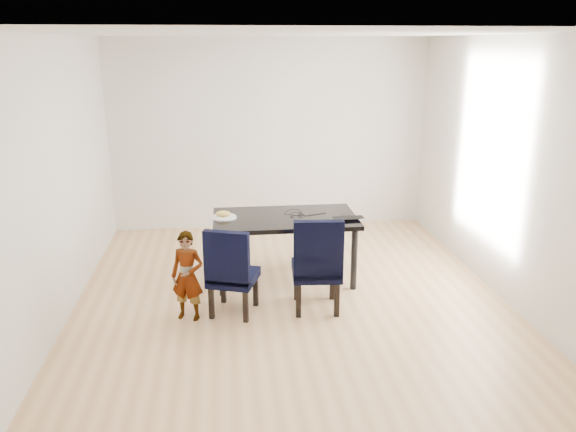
{
  "coord_description": "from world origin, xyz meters",
  "views": [
    {
      "loc": [
        -0.66,
        -5.47,
        2.62
      ],
      "look_at": [
        0.0,
        0.2,
        0.85
      ],
      "focal_mm": 35.0,
      "sensor_mm": 36.0,
      "label": 1
    }
  ],
  "objects": [
    {
      "name": "chair_right",
      "position": [
        0.23,
        -0.28,
        0.5
      ],
      "size": [
        0.52,
        0.54,
        1.0
      ],
      "primitive_type": "cube",
      "rotation": [
        0.0,
        0.0,
        -0.08
      ],
      "color": "black",
      "rests_on": "floor"
    },
    {
      "name": "wall_right",
      "position": [
        2.25,
        0.0,
        1.35
      ],
      "size": [
        0.01,
        5.0,
        2.7
      ],
      "primitive_type": "cube",
      "color": "white",
      "rests_on": "ground"
    },
    {
      "name": "wall_left",
      "position": [
        -2.25,
        0.0,
        1.35
      ],
      "size": [
        0.01,
        5.0,
        2.7
      ],
      "primitive_type": "cube",
      "color": "silver",
      "rests_on": "ground"
    },
    {
      "name": "sandwich",
      "position": [
        -0.69,
        0.54,
        0.8
      ],
      "size": [
        0.18,
        0.13,
        0.07
      ],
      "primitive_type": "ellipsoid",
      "rotation": [
        0.0,
        0.0,
        0.35
      ],
      "color": "gold",
      "rests_on": "plate"
    },
    {
      "name": "chair_left",
      "position": [
        -0.6,
        -0.28,
        0.46
      ],
      "size": [
        0.57,
        0.58,
        0.92
      ],
      "primitive_type": "cube",
      "rotation": [
        0.0,
        0.0,
        -0.33
      ],
      "color": "black",
      "rests_on": "floor"
    },
    {
      "name": "cable_tangle",
      "position": [
        0.14,
        0.51,
        0.75
      ],
      "size": [
        0.17,
        0.17,
        0.01
      ],
      "primitive_type": "torus",
      "rotation": [
        0.0,
        0.0,
        0.06
      ],
      "color": "black",
      "rests_on": "dining_table"
    },
    {
      "name": "dining_table",
      "position": [
        0.0,
        0.5,
        0.38
      ],
      "size": [
        1.6,
        0.9,
        0.75
      ],
      "primitive_type": "cube",
      "color": "black",
      "rests_on": "floor"
    },
    {
      "name": "laptop",
      "position": [
        0.68,
        0.36,
        0.76
      ],
      "size": [
        0.36,
        0.24,
        0.03
      ],
      "primitive_type": "imported",
      "rotation": [
        0.0,
        0.0,
        3.21
      ],
      "color": "black",
      "rests_on": "dining_table"
    },
    {
      "name": "wall_back",
      "position": [
        0.0,
        2.5,
        1.35
      ],
      "size": [
        4.5,
        0.01,
        2.7
      ],
      "primitive_type": "cube",
      "color": "silver",
      "rests_on": "ground"
    },
    {
      "name": "floor",
      "position": [
        0.0,
        0.0,
        -0.01
      ],
      "size": [
        4.5,
        5.0,
        0.01
      ],
      "primitive_type": "cube",
      "color": "tan",
      "rests_on": "ground"
    },
    {
      "name": "plate",
      "position": [
        -0.68,
        0.53,
        0.76
      ],
      "size": [
        0.31,
        0.31,
        0.02
      ],
      "primitive_type": "cylinder",
      "rotation": [
        0.0,
        0.0,
        0.13
      ],
      "color": "white",
      "rests_on": "dining_table"
    },
    {
      "name": "wall_front",
      "position": [
        0.0,
        -2.5,
        1.35
      ],
      "size": [
        4.5,
        0.01,
        2.7
      ],
      "primitive_type": "cube",
      "color": "silver",
      "rests_on": "ground"
    },
    {
      "name": "child",
      "position": [
        -1.05,
        -0.36,
        0.45
      ],
      "size": [
        0.38,
        0.31,
        0.9
      ],
      "primitive_type": "imported",
      "rotation": [
        0.0,
        0.0,
        -0.33
      ],
      "color": "orange",
      "rests_on": "floor"
    },
    {
      "name": "ceiling",
      "position": [
        0.0,
        0.0,
        2.71
      ],
      "size": [
        4.5,
        5.0,
        0.01
      ],
      "primitive_type": "cube",
      "color": "white",
      "rests_on": "wall_back"
    }
  ]
}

